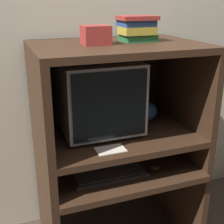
{
  "coord_description": "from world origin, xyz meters",
  "views": [
    {
      "loc": [
        -0.63,
        -1.28,
        1.54
      ],
      "look_at": [
        -0.03,
        0.34,
        0.92
      ],
      "focal_mm": 50.0,
      "sensor_mm": 36.0,
      "label": 1
    }
  ],
  "objects_px": {
    "mouse": "(155,168)",
    "snack_bag": "(145,112)",
    "crt_monitor": "(97,95)",
    "book_stack": "(137,28)",
    "storage_box": "(96,35)",
    "keyboard": "(110,175)"
  },
  "relations": [
    {
      "from": "mouse",
      "to": "snack_bag",
      "type": "bearing_deg",
      "value": 76.81
    },
    {
      "from": "crt_monitor",
      "to": "book_stack",
      "type": "distance_m",
      "value": 0.44
    },
    {
      "from": "book_stack",
      "to": "storage_box",
      "type": "relative_size",
      "value": 1.49
    },
    {
      "from": "keyboard",
      "to": "mouse",
      "type": "relative_size",
      "value": 6.64
    },
    {
      "from": "crt_monitor",
      "to": "storage_box",
      "type": "relative_size",
      "value": 3.31
    },
    {
      "from": "mouse",
      "to": "snack_bag",
      "type": "distance_m",
      "value": 0.38
    },
    {
      "from": "crt_monitor",
      "to": "keyboard",
      "type": "bearing_deg",
      "value": -91.51
    },
    {
      "from": "crt_monitor",
      "to": "snack_bag",
      "type": "relative_size",
      "value": 3.0
    },
    {
      "from": "mouse",
      "to": "snack_bag",
      "type": "height_order",
      "value": "snack_bag"
    },
    {
      "from": "crt_monitor",
      "to": "storage_box",
      "type": "distance_m",
      "value": 0.36
    },
    {
      "from": "crt_monitor",
      "to": "snack_bag",
      "type": "distance_m",
      "value": 0.37
    },
    {
      "from": "snack_bag",
      "to": "mouse",
      "type": "bearing_deg",
      "value": -103.19
    },
    {
      "from": "snack_bag",
      "to": "book_stack",
      "type": "bearing_deg",
      "value": -151.29
    },
    {
      "from": "keyboard",
      "to": "mouse",
      "type": "xyz_separation_m",
      "value": [
        0.27,
        -0.02,
        0.0
      ]
    },
    {
      "from": "book_stack",
      "to": "storage_box",
      "type": "height_order",
      "value": "book_stack"
    },
    {
      "from": "keyboard",
      "to": "mouse",
      "type": "bearing_deg",
      "value": -4.19
    },
    {
      "from": "crt_monitor",
      "to": "storage_box",
      "type": "xyz_separation_m",
      "value": [
        -0.02,
        -0.07,
        0.35
      ]
    },
    {
      "from": "crt_monitor",
      "to": "storage_box",
      "type": "height_order",
      "value": "storage_box"
    },
    {
      "from": "storage_box",
      "to": "keyboard",
      "type": "bearing_deg",
      "value": -83.46
    },
    {
      "from": "crt_monitor",
      "to": "keyboard",
      "type": "relative_size",
      "value": 1.1
    },
    {
      "from": "crt_monitor",
      "to": "snack_bag",
      "type": "xyz_separation_m",
      "value": [
        0.33,
        0.02,
        -0.15
      ]
    },
    {
      "from": "crt_monitor",
      "to": "book_stack",
      "type": "bearing_deg",
      "value": -7.5
    }
  ]
}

